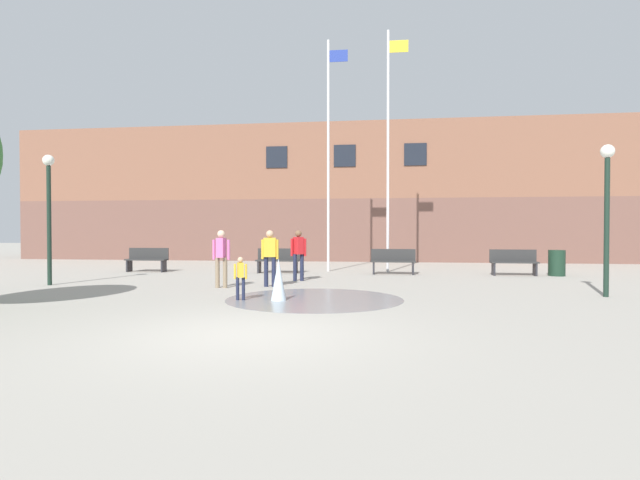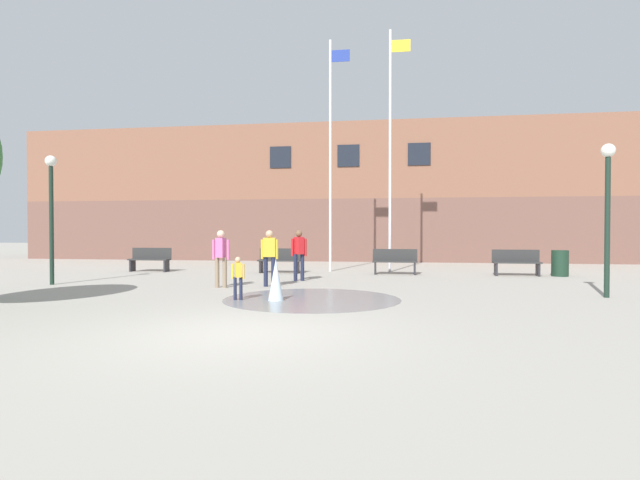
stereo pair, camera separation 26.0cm
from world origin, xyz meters
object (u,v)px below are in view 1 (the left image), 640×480
park_bench_under_left_flagpole (278,260)px  child_with_pink_shirt (240,275)px  adult_in_red (270,254)px  lamp_post_right_lane (607,197)px  teen_by_trashcan (298,251)px  flagpole_left (329,150)px  trash_can (557,263)px  park_bench_near_trashcan (514,262)px  flagpole_right (389,145)px  park_bench_far_left (147,259)px  lamp_post_left_lane (49,200)px  adult_watching (221,254)px  park_bench_under_right_flagpole (393,261)px

park_bench_under_left_flagpole → child_with_pink_shirt: size_ratio=1.62×
adult_in_red → lamp_post_right_lane: (8.45, -1.02, 1.46)m
teen_by_trashcan → adult_in_red: bearing=-55.8°
flagpole_left → lamp_post_right_lane: (7.41, -6.53, -2.32)m
child_with_pink_shirt → lamp_post_right_lane: (8.48, 1.72, 1.81)m
park_bench_under_left_flagpole → trash_can: (9.89, 0.12, -0.03)m
park_bench_near_trashcan → flagpole_right: flagpole_right is taller
park_bench_far_left → lamp_post_left_lane: bearing=-96.7°
park_bench_far_left → lamp_post_right_lane: lamp_post_right_lane is taller
adult_watching → park_bench_near_trashcan: bearing=-62.2°
adult_in_red → lamp_post_left_lane: bearing=-3.7°
park_bench_near_trashcan → teen_by_trashcan: size_ratio=1.01×
teen_by_trashcan → flagpole_right: bearing=103.9°
park_bench_far_left → park_bench_under_left_flagpole: size_ratio=1.00×
teen_by_trashcan → trash_can: teen_by_trashcan is taller
adult_in_red → adult_watching: 1.34m
trash_can → adult_watching: bearing=-154.2°
adult_watching → adult_in_red: bearing=-72.5°
adult_in_red → park_bench_near_trashcan: bearing=-156.9°
park_bench_near_trashcan → trash_can: park_bench_near_trashcan is taller
park_bench_under_right_flagpole → teen_by_trashcan: bearing=-137.1°
lamp_post_right_lane → trash_can: size_ratio=4.03×
lamp_post_right_lane → trash_can: 5.98m
park_bench_far_left → lamp_post_left_lane: size_ratio=0.42×
lamp_post_right_lane → flagpole_left: bearing=138.6°
adult_watching → trash_can: (10.41, 5.03, -0.48)m
park_bench_far_left → park_bench_under_right_flagpole: bearing=0.7°
adult_watching → lamp_post_right_lane: lamp_post_right_lane is taller
adult_watching → lamp_post_left_lane: lamp_post_left_lane is taller
park_bench_near_trashcan → lamp_post_right_lane: lamp_post_right_lane is taller
child_with_pink_shirt → lamp_post_right_lane: bearing=75.9°
teen_by_trashcan → adult_watching: bearing=-79.0°
park_bench_far_left → child_with_pink_shirt: size_ratio=1.62×
park_bench_under_right_flagpole → lamp_post_left_lane: lamp_post_left_lane is taller
child_with_pink_shirt → park_bench_near_trashcan: bearing=107.9°
adult_in_red → teen_by_trashcan: 1.80m
adult_in_red → teen_by_trashcan: same height
teen_by_trashcan → flagpole_left: size_ratio=0.18×
flagpole_left → trash_can: bearing=-6.4°
park_bench_near_trashcan → adult_watching: 10.27m
park_bench_under_right_flagpole → park_bench_near_trashcan: (4.20, 0.08, 0.00)m
adult_watching → lamp_post_left_lane: size_ratio=0.42×
park_bench_far_left → park_bench_near_trashcan: same height
adult_in_red → lamp_post_right_lane: size_ratio=0.44×
adult_watching → trash_can: adult_watching is taller
park_bench_under_right_flagpole → trash_can: 5.64m
park_bench_far_left → park_bench_near_trashcan: size_ratio=1.00×
park_bench_near_trashcan → flagpole_right: 6.24m
flagpole_left → lamp_post_left_lane: size_ratio=2.37×
park_bench_far_left → trash_can: size_ratio=1.78×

